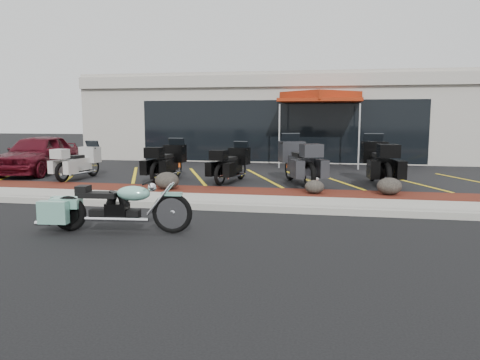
% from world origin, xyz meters
% --- Properties ---
extents(ground, '(90.00, 90.00, 0.00)m').
position_xyz_m(ground, '(0.00, 0.00, 0.00)').
color(ground, black).
rests_on(ground, ground).
extents(curb, '(24.00, 0.25, 0.15)m').
position_xyz_m(curb, '(0.00, 0.90, 0.07)').
color(curb, gray).
rests_on(curb, ground).
extents(sidewalk, '(24.00, 1.20, 0.15)m').
position_xyz_m(sidewalk, '(0.00, 1.60, 0.07)').
color(sidewalk, gray).
rests_on(sidewalk, ground).
extents(mulch_bed, '(24.00, 1.20, 0.16)m').
position_xyz_m(mulch_bed, '(0.00, 2.80, 0.08)').
color(mulch_bed, '#3B160D').
rests_on(mulch_bed, ground).
extents(upper_lot, '(26.00, 9.60, 0.15)m').
position_xyz_m(upper_lot, '(0.00, 8.20, 0.07)').
color(upper_lot, black).
rests_on(upper_lot, ground).
extents(dealership_building, '(18.00, 8.16, 4.00)m').
position_xyz_m(dealership_building, '(0.00, 14.47, 2.01)').
color(dealership_building, '#A6A096').
rests_on(dealership_building, ground).
extents(boulder_left, '(0.66, 0.55, 0.47)m').
position_xyz_m(boulder_left, '(-2.18, 2.63, 0.39)').
color(boulder_left, black).
rests_on(boulder_left, mulch_bed).
extents(boulder_mid, '(0.49, 0.41, 0.35)m').
position_xyz_m(boulder_mid, '(1.74, 2.63, 0.33)').
color(boulder_mid, black).
rests_on(boulder_mid, mulch_bed).
extents(boulder_right, '(0.61, 0.51, 0.43)m').
position_xyz_m(boulder_right, '(3.59, 2.79, 0.38)').
color(boulder_right, black).
rests_on(boulder_right, mulch_bed).
extents(hero_cruiser, '(2.80, 0.92, 0.97)m').
position_xyz_m(hero_cruiser, '(-0.66, -1.38, 0.48)').
color(hero_cruiser, '#72B19E').
rests_on(hero_cruiser, ground).
extents(touring_white, '(1.06, 2.12, 1.18)m').
position_xyz_m(touring_white, '(-5.54, 4.88, 0.74)').
color(touring_white, '#BABAB6').
rests_on(touring_white, upper_lot).
extents(touring_black_front, '(0.98, 2.26, 1.29)m').
position_xyz_m(touring_black_front, '(-2.72, 5.07, 0.79)').
color(touring_black_front, black).
rests_on(touring_black_front, upper_lot).
extents(touring_black_mid, '(1.23, 2.19, 1.20)m').
position_xyz_m(touring_black_mid, '(-0.62, 5.08, 0.75)').
color(touring_black_mid, black).
rests_on(touring_black_mid, upper_lot).
extents(touring_grey, '(1.82, 2.69, 1.46)m').
position_xyz_m(touring_grey, '(0.92, 5.07, 0.88)').
color(touring_grey, '#2A2A2E').
rests_on(touring_grey, upper_lot).
extents(touring_black_rear, '(1.24, 2.61, 1.46)m').
position_xyz_m(touring_black_rear, '(3.39, 5.37, 0.88)').
color(touring_black_rear, black).
rests_on(touring_black_rear, upper_lot).
extents(parked_car, '(2.07, 4.13, 1.35)m').
position_xyz_m(parked_car, '(-7.80, 5.27, 0.83)').
color(parked_car, '#480A14').
rests_on(parked_car, upper_lot).
extents(traffic_cone, '(0.38, 0.38, 0.49)m').
position_xyz_m(traffic_cone, '(-1.37, 8.16, 0.40)').
color(traffic_cone, '#E44C07').
rests_on(traffic_cone, upper_lot).
extents(popup_canopy, '(3.64, 3.64, 2.96)m').
position_xyz_m(popup_canopy, '(1.69, 10.09, 2.84)').
color(popup_canopy, silver).
rests_on(popup_canopy, upper_lot).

